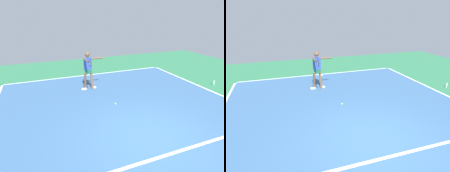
% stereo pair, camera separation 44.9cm
% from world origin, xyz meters
% --- Properties ---
extents(ground_plane, '(22.37, 22.37, 0.00)m').
position_xyz_m(ground_plane, '(0.00, 0.00, 0.00)').
color(ground_plane, '#2D754C').
extents(court_surface, '(9.54, 13.50, 0.00)m').
position_xyz_m(court_surface, '(0.00, 0.00, 0.00)').
color(court_surface, '#38608E').
rests_on(court_surface, ground_plane).
extents(court_line_baseline_near, '(9.54, 0.10, 0.01)m').
position_xyz_m(court_line_baseline_near, '(0.00, -6.70, 0.00)').
color(court_line_baseline_near, white).
rests_on(court_line_baseline_near, ground_plane).
extents(court_line_service, '(7.15, 0.10, 0.01)m').
position_xyz_m(court_line_service, '(0.00, 0.83, 0.00)').
color(court_line_service, white).
rests_on(court_line_service, ground_plane).
extents(court_line_centre_mark, '(0.10, 0.30, 0.01)m').
position_xyz_m(court_line_centre_mark, '(0.00, -6.50, 0.00)').
color(court_line_centre_mark, white).
rests_on(court_line_centre_mark, ground_plane).
extents(tennis_player, '(1.11, 1.22, 1.84)m').
position_xyz_m(tennis_player, '(0.66, -4.46, 1.07)').
color(tennis_player, brown).
rests_on(tennis_player, ground_plane).
extents(tennis_ball_near_player, '(0.07, 0.07, 0.07)m').
position_xyz_m(tennis_ball_near_player, '(0.11, -2.40, 0.03)').
color(tennis_ball_near_player, '#C6E53D').
rests_on(tennis_ball_near_player, ground_plane).
extents(water_bottle, '(0.07, 0.07, 0.22)m').
position_xyz_m(water_bottle, '(-5.55, -2.62, 0.11)').
color(water_bottle, white).
rests_on(water_bottle, ground_plane).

